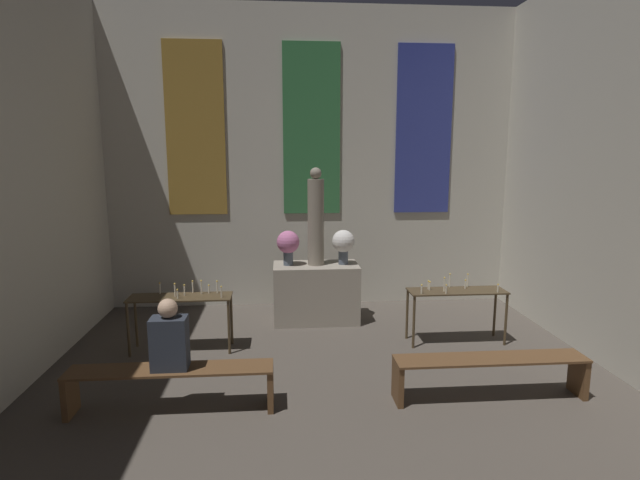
{
  "coord_description": "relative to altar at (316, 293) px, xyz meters",
  "views": [
    {
      "loc": [
        -0.55,
        1.47,
        2.61
      ],
      "look_at": [
        0.0,
        8.27,
        1.44
      ],
      "focal_mm": 28.0,
      "sensor_mm": 36.0,
      "label": 1
    }
  ],
  "objects": [
    {
      "name": "wall_back",
      "position": [
        0.0,
        1.01,
        2.09
      ],
      "size": [
        7.09,
        0.16,
        5.03
      ],
      "color": "beige",
      "rests_on": "ground_plane"
    },
    {
      "name": "altar",
      "position": [
        0.0,
        0.0,
        0.0
      ],
      "size": [
        1.32,
        0.7,
        0.91
      ],
      "color": "gray",
      "rests_on": "ground_plane"
    },
    {
      "name": "statue",
      "position": [
        0.0,
        0.0,
        1.17
      ],
      "size": [
        0.25,
        0.25,
        1.51
      ],
      "color": "gray",
      "rests_on": "altar"
    },
    {
      "name": "flower_vase_left",
      "position": [
        -0.43,
        0.0,
        0.79
      ],
      "size": [
        0.35,
        0.35,
        0.54
      ],
      "color": "#4C5666",
      "rests_on": "altar"
    },
    {
      "name": "flower_vase_right",
      "position": [
        0.43,
        0.0,
        0.79
      ],
      "size": [
        0.35,
        0.35,
        0.54
      ],
      "color": "#4C5666",
      "rests_on": "altar"
    },
    {
      "name": "candle_rack_left",
      "position": [
        -1.88,
        -1.07,
        0.2
      ],
      "size": [
        1.35,
        0.42,
        0.94
      ],
      "color": "#473823",
      "rests_on": "ground_plane"
    },
    {
      "name": "candle_rack_right",
      "position": [
        1.88,
        -1.07,
        0.2
      ],
      "size": [
        1.35,
        0.42,
        0.95
      ],
      "color": "#473823",
      "rests_on": "ground_plane"
    },
    {
      "name": "pew_back_left",
      "position": [
        -1.68,
        -2.72,
        -0.11
      ],
      "size": [
        2.08,
        0.36,
        0.46
      ],
      "color": "brown",
      "rests_on": "ground_plane"
    },
    {
      "name": "pew_back_right",
      "position": [
        1.68,
        -2.72,
        -0.11
      ],
      "size": [
        2.08,
        0.36,
        0.46
      ],
      "color": "brown",
      "rests_on": "ground_plane"
    },
    {
      "name": "person_seated",
      "position": [
        -1.68,
        -2.72,
        0.33
      ],
      "size": [
        0.36,
        0.24,
        0.73
      ],
      "color": "#282D38",
      "rests_on": "pew_back_left"
    }
  ]
}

